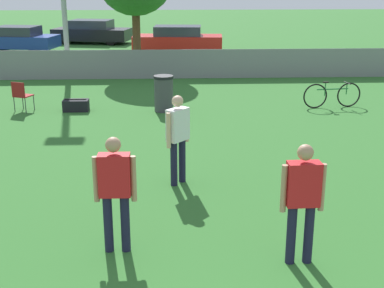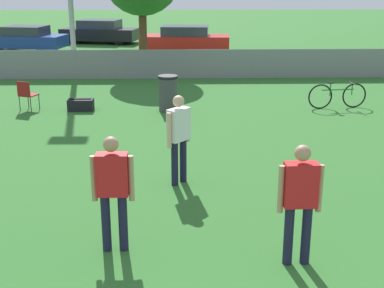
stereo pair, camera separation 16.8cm
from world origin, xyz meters
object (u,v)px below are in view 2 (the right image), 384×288
folding_chair_sideline (27,93)px  trash_bin (168,93)px  bicycle_sideline (337,96)px  parked_car_dark (100,32)px  player_defender_red (113,186)px  player_thrower_red (300,196)px  gear_bag_sideline (81,105)px  parked_car_blue (26,39)px  parked_car_red (185,39)px  player_receiver_white (179,133)px

folding_chair_sideline → trash_bin: (4.09, -0.15, 0.01)m
bicycle_sideline → parked_car_dark: size_ratio=0.39×
bicycle_sideline → parked_car_dark: 18.58m
player_defender_red → player_thrower_red: bearing=-9.4°
gear_bag_sideline → parked_car_blue: (-4.94, 12.74, 0.49)m
parked_car_red → player_defender_red: bearing=-88.9°
parked_car_blue → player_defender_red: bearing=-61.6°
player_defender_red → trash_bin: (0.63, 8.23, -0.47)m
folding_chair_sideline → bicycle_sideline: (9.08, 0.03, -0.13)m
parked_car_red → bicycle_sideline: bearing=-65.7°
parked_car_blue → parked_car_red: parked_car_red is taller
player_receiver_white → parked_car_blue: bearing=64.0°
player_thrower_red → bicycle_sideline: bearing=68.8°
player_thrower_red → parked_car_dark: bearing=101.8°
gear_bag_sideline → parked_car_red: (3.22, 12.22, 0.49)m
player_defender_red → bicycle_sideline: player_defender_red is taller
trash_bin → parked_car_blue: parked_car_blue is taller
player_receiver_white → player_defender_red: 2.72m
player_defender_red → bicycle_sideline: size_ratio=0.95×
gear_bag_sideline → parked_car_blue: size_ratio=0.17×
player_defender_red → parked_car_red: (1.29, 20.58, -0.34)m
folding_chair_sideline → player_defender_red: bearing=135.5°
trash_bin → gear_bag_sideline: trash_bin is taller
bicycle_sideline → parked_car_dark: parked_car_dark is taller
parked_car_dark → player_receiver_white: bearing=-67.1°
player_thrower_red → player_defender_red: size_ratio=1.00×
parked_car_dark → parked_car_red: (4.86, -3.98, 0.01)m
parked_car_dark → player_thrower_red: bearing=-64.9°
player_thrower_red → parked_car_dark: player_thrower_red is taller
parked_car_red → parked_car_dark: bearing=145.4°
player_receiver_white → player_defender_red: same height
player_defender_red → parked_car_red: player_defender_red is taller
player_defender_red → parked_car_dark: size_ratio=0.37×
parked_car_blue → parked_car_dark: 4.78m
player_defender_red → folding_chair_sideline: 9.08m
player_thrower_red → folding_chair_sideline: player_thrower_red is taller
player_thrower_red → bicycle_sideline: 9.41m
player_thrower_red → bicycle_sideline: (3.11, 8.86, -0.61)m
folding_chair_sideline → parked_car_dark: size_ratio=0.19×
player_thrower_red → folding_chair_sideline: 10.67m
trash_bin → parked_car_red: parked_car_red is taller
bicycle_sideline → parked_car_blue: bearing=127.5°
folding_chair_sideline → bicycle_sideline: size_ratio=0.49×
player_thrower_red → bicycle_sideline: player_thrower_red is taller
bicycle_sideline → gear_bag_sideline: bicycle_sideline is taller
player_defender_red → parked_car_dark: 24.82m
trash_bin → parked_car_blue: (-7.49, 12.86, 0.13)m
player_defender_red → player_receiver_white: bearing=70.8°
player_receiver_white → bicycle_sideline: size_ratio=0.95×
player_receiver_white → parked_car_dark: (-4.49, 22.00, -0.35)m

